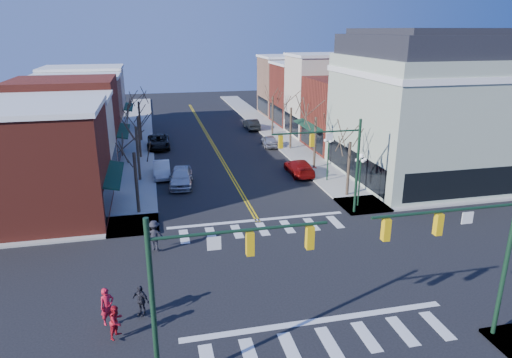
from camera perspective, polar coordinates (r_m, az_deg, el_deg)
ground at (r=26.55m, az=4.07°, el=-11.67°), size 160.00×160.00×0.00m
sidewalk_left at (r=43.99m, az=-14.72°, el=0.23°), size 3.50×70.00×0.15m
sidewalk_right at (r=46.68m, az=7.23°, el=1.73°), size 3.50×70.00×0.15m
bldg_left_brick_a at (r=35.96m, az=-26.25°, el=1.46°), size 10.00×8.50×8.00m
bldg_left_stucco_a at (r=43.37m, az=-24.07°, el=4.02°), size 10.00×7.00×7.50m
bldg_left_brick_b at (r=50.98m, az=-22.58°, el=6.71°), size 10.00×9.00×8.50m
bldg_left_tan at (r=59.07m, az=-21.35°, el=7.91°), size 10.00×7.50×7.80m
bldg_left_stucco_b at (r=66.63m, az=-20.51°, el=9.23°), size 10.00×8.00×8.20m
bldg_right_brick_a at (r=53.52m, az=12.15°, el=7.91°), size 10.00×8.50×8.00m
bldg_right_stucco at (r=60.39m, az=9.11°, el=10.18°), size 10.00×7.00×10.00m
bldg_right_brick_b at (r=67.44m, az=6.69°, el=10.46°), size 10.00×8.00×8.50m
bldg_right_tan at (r=74.93m, az=4.63°, el=11.48°), size 10.00×8.00×9.00m
victorian_corner at (r=43.84m, az=19.77°, el=8.57°), size 12.25×14.25×13.30m
traffic_mast_near_left at (r=16.91m, az=-6.58°, el=-12.08°), size 6.60×0.28×7.20m
traffic_mast_near_right at (r=20.99m, az=25.37°, el=-7.56°), size 6.60×0.28×7.20m
traffic_mast_far_right at (r=33.02m, az=9.75°, el=3.03°), size 6.60×0.28×7.20m
lamppost_corner at (r=35.53m, az=12.89°, el=0.98°), size 0.36×0.36×4.33m
lamppost_midblock at (r=41.23m, az=9.03°, el=3.60°), size 0.36×0.36×4.33m
tree_left_a at (r=34.71m, az=-14.71°, el=-0.58°), size 0.24×0.24×4.76m
tree_left_b at (r=42.35m, az=-14.53°, el=3.00°), size 0.24×0.24×5.04m
tree_left_c at (r=50.18m, az=-14.38°, el=5.06°), size 0.24×0.24×4.55m
tree_left_d at (r=57.98m, az=-14.30°, el=6.96°), size 0.24×0.24×4.90m
tree_right_a at (r=37.95m, az=11.49°, el=1.16°), size 0.24×0.24×4.62m
tree_right_b at (r=45.01m, az=7.37°, el=4.42°), size 0.24×0.24×5.18m
tree_right_c at (r=52.43m, az=4.36°, el=6.28°), size 0.24×0.24×4.83m
tree_right_d at (r=59.95m, az=2.08°, el=7.90°), size 0.24×0.24×4.97m
car_left_near at (r=40.76m, az=-9.34°, el=0.29°), size 2.50×5.09×1.67m
car_left_mid at (r=43.61m, az=-11.71°, el=1.18°), size 1.55×4.36×1.43m
car_left_far at (r=54.37m, az=-12.10°, el=4.57°), size 2.64×5.53×1.52m
car_right_near at (r=43.57m, az=5.43°, el=1.47°), size 2.09×4.99×1.44m
car_right_mid at (r=54.02m, az=1.69°, el=4.80°), size 1.95×4.12×1.36m
car_right_far at (r=63.32m, az=-0.56°, el=6.85°), size 1.65×4.48×1.46m
pedestrian_red_a at (r=22.86m, az=-18.10°, el=-14.88°), size 0.80×0.70×1.83m
pedestrian_red_b at (r=21.97m, az=-17.04°, el=-16.65°), size 0.91×0.97×1.58m
pedestrian_dark_a at (r=23.12m, az=-14.21°, el=-14.48°), size 0.96×0.87×1.57m
pedestrian_dark_b at (r=28.97m, az=-12.56°, el=-6.90°), size 1.37×0.94×1.95m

